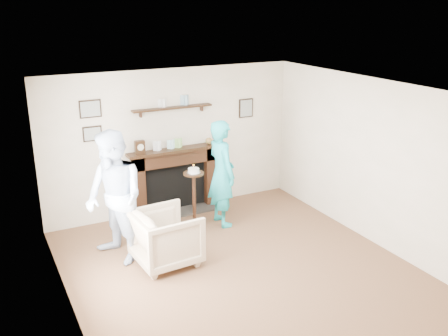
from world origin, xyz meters
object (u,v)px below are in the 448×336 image
(armchair, at_px, (167,262))
(man, at_px, (119,259))
(woman, at_px, (222,223))
(pedestal_table, at_px, (194,189))

(armchair, xyz_separation_m, man, (-0.59, 0.40, 0.00))
(armchair, distance_m, woman, 1.55)
(woman, distance_m, pedestal_table, 0.81)
(armchair, relative_size, man, 0.45)
(armchair, xyz_separation_m, woman, (1.30, 0.83, 0.00))
(woman, xyz_separation_m, pedestal_table, (-0.45, 0.10, 0.66))
(armchair, height_order, man, man)
(armchair, height_order, woman, woman)
(woman, bearing_deg, man, 102.38)
(pedestal_table, bearing_deg, man, -159.60)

